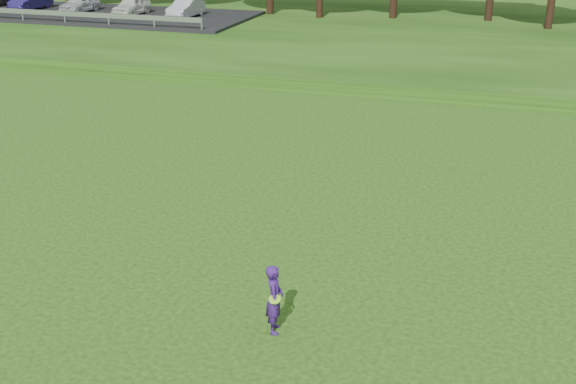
% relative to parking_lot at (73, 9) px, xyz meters
% --- Properties ---
extents(ground, '(140.00, 140.00, 0.00)m').
position_rel_parking_lot_xyz_m(ground, '(24.48, -32.80, -1.02)').
color(ground, '#16400C').
rests_on(ground, ground).
extents(berm, '(130.00, 30.00, 0.60)m').
position_rel_parking_lot_xyz_m(berm, '(24.48, 1.20, -0.72)').
color(berm, '#16400C').
rests_on(berm, ground).
extents(walking_path, '(130.00, 1.60, 0.04)m').
position_rel_parking_lot_xyz_m(walking_path, '(24.48, -12.80, -1.00)').
color(walking_path, gray).
rests_on(walking_path, ground).
extents(parking_lot, '(24.00, 9.00, 1.38)m').
position_rel_parking_lot_xyz_m(parking_lot, '(0.00, 0.00, 0.00)').
color(parking_lot, black).
rests_on(parking_lot, berm).
extents(woman, '(0.47, 0.60, 1.44)m').
position_rel_parking_lot_xyz_m(woman, '(25.65, -32.37, -0.30)').
color(woman, '#3D186F').
rests_on(woman, ground).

